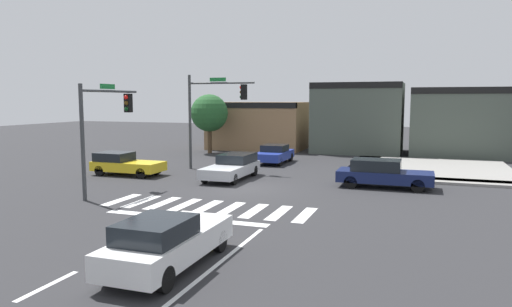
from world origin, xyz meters
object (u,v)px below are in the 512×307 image
Objects in this scene: car_navy at (382,173)px; car_white at (167,242)px; traffic_signal_southwest at (105,118)px; traffic_signal_northwest at (212,106)px; car_blue at (274,154)px; car_silver at (233,166)px; roadside_tree at (209,113)px; car_yellow at (125,164)px.

car_navy is 14.69m from car_white.
traffic_signal_northwest is at bearing -9.92° from traffic_signal_southwest.
traffic_signal_northwest is 1.28× the size of car_navy.
traffic_signal_southwest is 14.24m from car_blue.
traffic_signal_southwest is 1.11× the size of car_silver.
roadside_tree is (-15.13, 11.46, 2.63)m from car_navy.
car_silver reaches higher than car_blue.
traffic_signal_southwest is 1.12× the size of car_white.
car_blue is at bearing -31.41° from roadside_tree.
car_navy reaches higher than car_yellow.
traffic_signal_southwest reaches higher than car_silver.
car_yellow is at bearing -89.24° from roadside_tree.
roadside_tree is (-10.64, 25.45, 2.64)m from car_white.
traffic_signal_southwest is 0.86× the size of traffic_signal_northwest.
car_silver is at bearing -32.94° from traffic_signal_southwest.
traffic_signal_southwest is 17.79m from roadside_tree.
traffic_signal_southwest is 1.27× the size of car_blue.
car_yellow is at bearing 38.78° from car_white.
car_white is (3.55, -21.12, 0.07)m from car_blue.
car_white is 0.94× the size of roadside_tree.
car_white reaches higher than car_navy.
car_navy is at bearing -37.15° from roadside_tree.
car_yellow is at bearing 26.99° from traffic_signal_southwest.
roadside_tree is (-6.78, 11.42, 2.68)m from car_silver.
roadside_tree reaches higher than car_silver.
traffic_signal_southwest is 8.93m from traffic_signal_northwest.
car_yellow is 0.88× the size of car_navy.
traffic_signal_northwest reaches higher than car_blue.
car_yellow is at bearing -81.47° from car_silver.
car_white is (10.48, -13.04, 0.05)m from car_yellow.
traffic_signal_northwest is 1.28× the size of car_silver.
traffic_signal_northwest is at bearing 166.09° from car_navy.
car_blue is 8.74m from roadside_tree.
car_white is (-4.49, -13.99, -0.01)m from car_navy.
roadside_tree reaches higher than car_navy.
car_blue is (4.30, 13.24, -2.99)m from traffic_signal_southwest.
car_silver reaches higher than car_yellow.
car_blue is (6.93, 8.08, -0.02)m from car_yellow.
car_silver is (2.45, -2.63, -3.44)m from traffic_signal_northwest.
car_silver is 1.01× the size of car_white.
car_blue is 0.83× the size of roadside_tree.
roadside_tree is at bearing 142.85° from car_navy.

